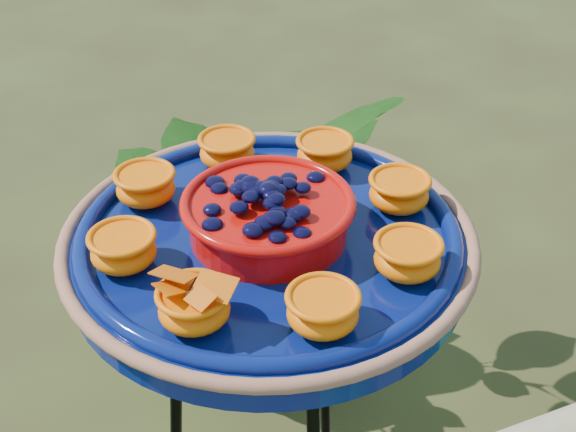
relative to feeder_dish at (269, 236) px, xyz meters
The scene contains 2 objects.
feeder_dish is the anchor object (origin of this frame).
shrub_back_left 1.09m from the feeder_dish, 121.57° to the left, with size 0.75×0.65×0.83m, color #215416.
Camera 1 is at (0.34, -0.81, 1.63)m, focal length 50.00 mm.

